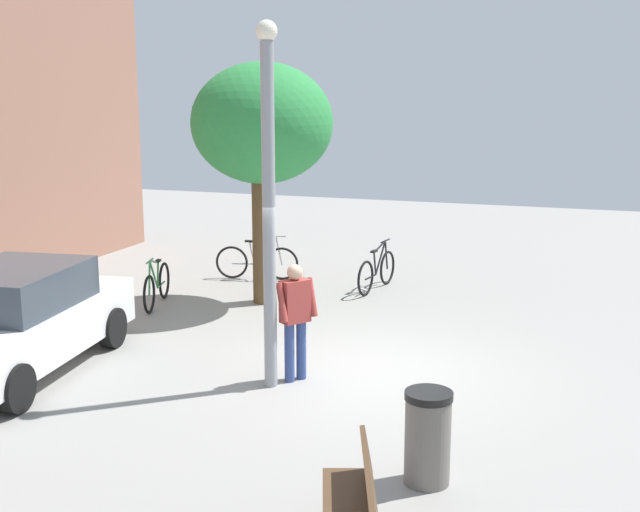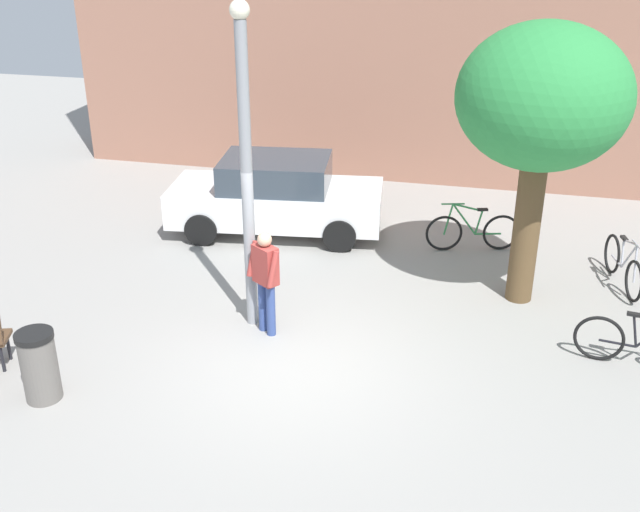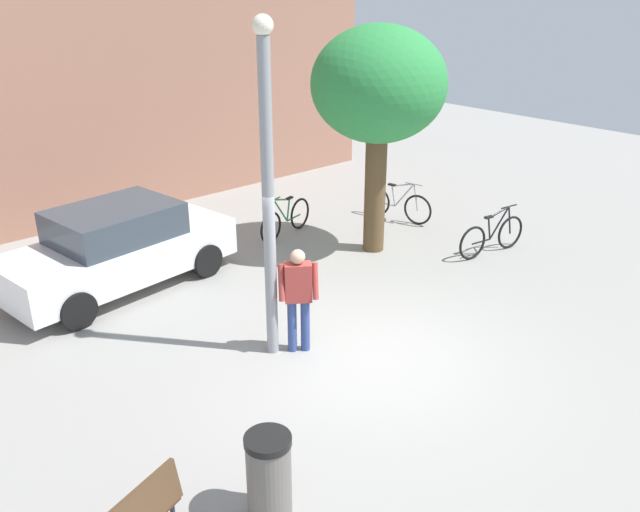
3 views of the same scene
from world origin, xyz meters
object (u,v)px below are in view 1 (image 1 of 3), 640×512
Objects in this scene: bicycle_silver at (257,262)px; bicycle_green at (157,286)px; trash_bin at (428,437)px; plaza_tree at (262,127)px; parked_car_white at (16,321)px; person_by_lamppost at (295,314)px; bicycle_black at (377,271)px; park_bench at (358,504)px; lamppost at (269,196)px.

bicycle_silver is 2.78m from bicycle_green.
plaza_tree is at bearing 35.69° from trash_bin.
bicycle_green is 3.91m from parked_car_white.
parked_car_white is at bearing 104.42° from person_by_lamppost.
person_by_lamppost is 5.47m from bicycle_black.
bicycle_silver is at bearing 27.43° from plaza_tree.
park_bench is 0.93× the size of bicycle_black.
person_by_lamppost reaches higher than parked_car_white.
plaza_tree is at bearing 28.69° from person_by_lamppost.
lamppost is 2.74× the size of bicycle_silver.
park_bench is 9.26m from plaza_tree.
park_bench is at bearing 170.39° from trash_bin.
bicycle_black is (5.43, 0.28, -0.58)m from person_by_lamppost.
park_bench is at bearing -116.64° from parked_car_white.
parked_car_white is (-6.43, 3.62, 0.39)m from bicycle_black.
plaza_tree is at bearing 132.69° from bicycle_black.
trash_bin is (-2.07, -2.61, -2.13)m from lamppost.
person_by_lamppost is at bearing -126.57° from bicycle_green.
person_by_lamppost reaches higher than bicycle_black.
person_by_lamppost is at bearing -151.70° from bicycle_silver.
bicycle_green is (-0.89, 1.83, -2.96)m from plaza_tree.
plaza_tree reaches higher than person_by_lamppost.
person_by_lamppost is 0.94× the size of bicycle_silver.
parked_car_white reaches higher than park_bench.
bicycle_silver is 9.52m from trash_bin.
bicycle_black is at bearing -47.31° from plaza_tree.
trash_bin is at bearing -145.99° from bicycle_silver.
park_bench is at bearing -152.49° from person_by_lamppost.
lamppost is 5.36m from bicycle_green.
person_by_lamppost is 0.93× the size of bicycle_black.
trash_bin is at bearing -161.33° from bicycle_black.
bicycle_green is 4.42m from bicycle_black.
bicycle_black is 0.41× the size of parked_car_white.
park_bench is (-3.69, -2.33, -2.09)m from lamppost.
bicycle_black is 8.25m from trash_bin.
parked_car_white is (-0.69, 3.65, -1.86)m from lamppost.
bicycle_green reaches higher than park_bench.
parked_car_white is at bearing 159.07° from plaza_tree.
trash_bin is at bearing -130.14° from bicycle_green.
plaza_tree reaches higher than park_bench.
bicycle_silver is (1.72, 0.89, -2.96)m from plaza_tree.
bicycle_green is at bearing 125.08° from bicycle_black.
bicycle_silver and bicycle_black have the same top height.
person_by_lamppost is at bearing 44.69° from trash_bin.
lamppost is at bearing -156.00° from plaza_tree.
lamppost is 3.95m from trash_bin.
plaza_tree reaches higher than parked_car_white.
plaza_tree is 2.52× the size of bicycle_black.
trash_bin is (-6.17, -4.43, -2.84)m from plaza_tree.
bicycle_black is (1.65, -1.79, -2.96)m from plaza_tree.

